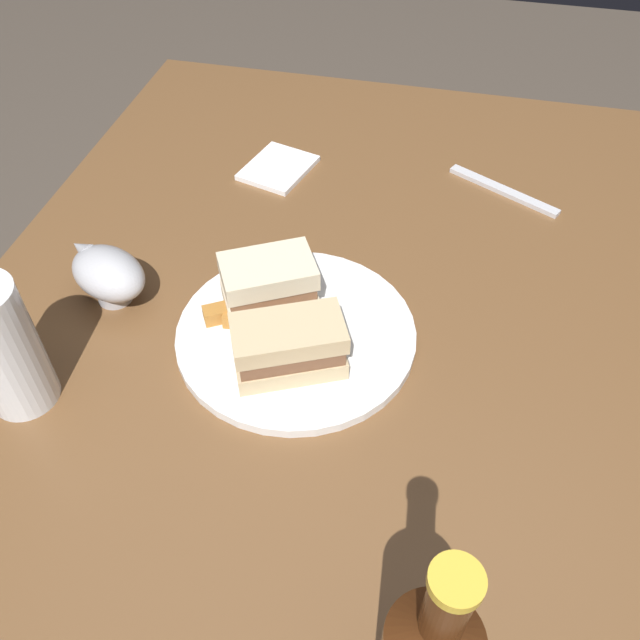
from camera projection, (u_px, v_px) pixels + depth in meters
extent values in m
plane|color=#4C4238|center=(334.00, 578.00, 1.33)|extent=(6.00, 6.00, 0.00)
cube|color=brown|center=(338.00, 487.00, 1.07)|extent=(1.27, 0.96, 0.72)
cylinder|color=white|center=(296.00, 334.00, 0.80)|extent=(0.29, 0.29, 0.01)
cube|color=beige|center=(270.00, 297.00, 0.82)|extent=(0.11, 0.13, 0.03)
cube|color=#8C5B3D|center=(269.00, 285.00, 0.80)|extent=(0.11, 0.12, 0.02)
cube|color=beige|center=(268.00, 271.00, 0.79)|extent=(0.11, 0.13, 0.03)
cube|color=#CCB284|center=(289.00, 359.00, 0.75)|extent=(0.11, 0.14, 0.02)
cube|color=brown|center=(289.00, 346.00, 0.74)|extent=(0.10, 0.13, 0.02)
cube|color=#CCB284|center=(288.00, 333.00, 0.72)|extent=(0.11, 0.14, 0.02)
cube|color=#AD702D|center=(257.00, 343.00, 0.77)|extent=(0.03, 0.04, 0.02)
cube|color=#AD702D|center=(241.00, 318.00, 0.80)|extent=(0.03, 0.04, 0.02)
cube|color=#B77F33|center=(262.00, 348.00, 0.77)|extent=(0.04, 0.03, 0.02)
cube|color=#AD702D|center=(224.00, 312.00, 0.81)|extent=(0.04, 0.05, 0.02)
cube|color=#AD702D|center=(269.00, 317.00, 0.80)|extent=(0.03, 0.05, 0.01)
cube|color=#AD702D|center=(237.00, 306.00, 0.82)|extent=(0.04, 0.04, 0.02)
cylinder|color=white|center=(3.00, 348.00, 0.69)|extent=(0.07, 0.07, 0.16)
cylinder|color=gold|center=(10.00, 362.00, 0.71)|extent=(0.06, 0.06, 0.11)
cylinder|color=#B7B7BC|center=(115.00, 292.00, 0.85)|extent=(0.04, 0.04, 0.02)
ellipsoid|color=#B7B7BC|center=(109.00, 272.00, 0.83)|extent=(0.11, 0.13, 0.06)
ellipsoid|color=#381E0F|center=(108.00, 268.00, 0.82)|extent=(0.09, 0.10, 0.02)
cone|color=#B7B7BC|center=(81.00, 248.00, 0.84)|extent=(0.03, 0.04, 0.02)
cone|color=#47230F|center=(438.00, 632.00, 0.42)|extent=(0.07, 0.07, 0.02)
cylinder|color=#47230F|center=(447.00, 606.00, 0.38)|extent=(0.03, 0.03, 0.06)
cylinder|color=gold|center=(456.00, 581.00, 0.36)|extent=(0.03, 0.03, 0.01)
cube|color=white|center=(278.00, 168.00, 1.05)|extent=(0.13, 0.12, 0.01)
cube|color=silver|center=(503.00, 190.00, 1.01)|extent=(0.10, 0.17, 0.01)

